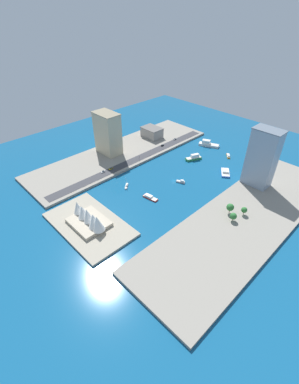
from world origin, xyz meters
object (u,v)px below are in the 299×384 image
(catamaran_blue, at_px, (225,172))
(opera_landmark, at_px, (89,218))
(ferry_white_commuter, at_px, (208,144))
(suv_black, at_px, (162,145))
(van_white, at_px, (103,172))
(office_block_beige, at_px, (108,133))
(carpark_squat_concrete, at_px, (152,132))
(ferry_green_doubledeck, at_px, (194,158))
(sedan_silver, at_px, (175,139))
(water_taxi_orange, at_px, (228,156))
(sailboat_small_white, at_px, (127,186))
(traffic_light_waterfront, at_px, (139,158))
(tower_tall_glass, at_px, (262,158))
(taxi_yellow_cab, at_px, (111,169))
(tugboat_red, at_px, (150,197))
(yacht_sleek_gray, at_px, (181,182))

(catamaran_blue, bearing_deg, opera_landmark, 78.11)
(ferry_white_commuter, height_order, suv_black, ferry_white_commuter)
(van_white, bearing_deg, opera_landmark, 136.14)
(office_block_beige, height_order, suv_black, office_block_beige)
(van_white, bearing_deg, carpark_squat_concrete, -74.15)
(ferry_green_doubledeck, distance_m, sedan_silver, 53.60)
(water_taxi_orange, height_order, office_block_beige, office_block_beige)
(sailboat_small_white, xyz_separation_m, traffic_light_waterfront, (26.31, -41.97, 5.84))
(tower_tall_glass, xyz_separation_m, sedan_silver, (127.36, -19.44, -28.59))
(taxi_yellow_cab, bearing_deg, sailboat_small_white, 168.55)
(catamaran_blue, xyz_separation_m, office_block_beige, (125.56, 64.05, 25.78))
(traffic_light_waterfront, bearing_deg, ferry_green_doubledeck, -125.87)
(catamaran_blue, xyz_separation_m, water_taxi_orange, (19.09, -35.88, -0.27))
(office_block_beige, bearing_deg, suv_black, -119.66)
(tugboat_red, xyz_separation_m, van_white, (67.03, 6.46, 2.25))
(ferry_white_commuter, height_order, taxi_yellow_cab, ferry_white_commuter)
(tower_tall_glass, xyz_separation_m, office_block_beige, (159.73, 65.69, -4.67))
(opera_landmark, bearing_deg, catamaran_blue, -101.89)
(tugboat_red, height_order, tower_tall_glass, tower_tall_glass)
(ferry_green_doubledeck, relative_size, carpark_squat_concrete, 0.79)
(tower_tall_glass, height_order, carpark_squat_concrete, tower_tall_glass)
(yacht_sleek_gray, bearing_deg, carpark_squat_concrete, -28.96)
(taxi_yellow_cab, bearing_deg, ferry_green_doubledeck, -118.43)
(carpark_squat_concrete, distance_m, taxi_yellow_cab, 98.72)
(ferry_green_doubledeck, distance_m, opera_landmark, 155.53)
(office_block_beige, bearing_deg, catamaran_blue, -152.97)
(yacht_sleek_gray, distance_m, water_taxi_orange, 85.21)
(ferry_white_commuter, height_order, van_white, ferry_white_commuter)
(ferry_green_doubledeck, height_order, carpark_squat_concrete, carpark_squat_concrete)
(yacht_sleek_gray, xyz_separation_m, sailboat_small_white, (33.66, 46.01, -0.19))
(carpark_squat_concrete, xyz_separation_m, opera_landmark, (-89.07, 161.06, -0.36))
(water_taxi_orange, distance_m, ferry_white_commuter, 35.59)
(catamaran_blue, distance_m, carpark_squat_concrete, 122.13)
(tower_tall_glass, distance_m, sedan_silver, 131.96)
(ferry_white_commuter, relative_size, carpark_squat_concrete, 1.02)
(taxi_yellow_cab, relative_size, opera_landmark, 0.12)
(sedan_silver, bearing_deg, ferry_green_doubledeck, 156.46)
(tugboat_red, relative_size, suv_black, 3.75)
(opera_landmark, bearing_deg, suv_black, -68.55)
(yacht_sleek_gray, relative_size, water_taxi_orange, 0.91)
(carpark_squat_concrete, distance_m, sedan_silver, 32.92)
(sailboat_small_white, bearing_deg, carpark_squat_concrete, -56.95)
(yacht_sleek_gray, relative_size, tugboat_red, 0.62)
(ferry_green_doubledeck, bearing_deg, tugboat_red, 101.64)
(sailboat_small_white, relative_size, ferry_green_doubledeck, 0.52)
(van_white, distance_m, opera_landmark, 82.82)
(carpark_squat_concrete, relative_size, opera_landmark, 0.66)
(sailboat_small_white, height_order, opera_landmark, opera_landmark)
(sailboat_small_white, relative_size, office_block_beige, 0.22)
(traffic_light_waterfront, bearing_deg, yacht_sleek_gray, -176.15)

